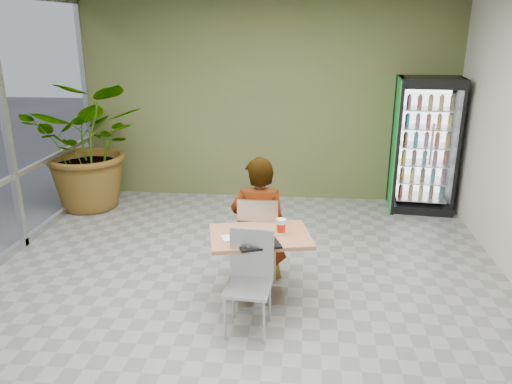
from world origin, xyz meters
TOP-DOWN VIEW (x-y plane):
  - ground at (0.00, 0.00)m, footprint 7.00×7.00m
  - room_envelope at (0.00, 0.00)m, footprint 6.00×7.00m
  - dining_table at (0.21, 0.10)m, footprint 1.13×0.90m
  - chair_far at (0.16, 0.55)m, footprint 0.44×0.45m
  - chair_near at (0.16, -0.36)m, footprint 0.45×0.46m
  - seated_woman at (0.16, 0.61)m, footprint 0.64×0.41m
  - pizza_plate at (0.14, 0.10)m, footprint 0.28×0.22m
  - soda_cup at (0.42, 0.12)m, footprint 0.09×0.09m
  - napkin_stack at (-0.07, -0.05)m, footprint 0.20×0.20m
  - cafeteria_tray at (0.22, -0.15)m, footprint 0.47×0.41m
  - beverage_fridge at (2.47, 3.14)m, footprint 1.00×0.80m
  - potted_plant at (-2.65, 2.73)m, footprint 1.92×1.70m

SIDE VIEW (x-z plane):
  - ground at x=0.00m, z-range 0.00..0.00m
  - dining_table at x=0.21m, z-range 0.16..0.91m
  - chair_near at x=0.16m, z-range 0.08..1.03m
  - seated_woman at x=0.16m, z-range -0.30..1.43m
  - chair_far at x=0.16m, z-range 0.08..1.08m
  - napkin_stack at x=-0.07m, z-range 0.75..0.77m
  - cafeteria_tray at x=0.22m, z-range 0.75..0.77m
  - pizza_plate at x=0.14m, z-range 0.75..0.78m
  - soda_cup at x=0.42m, z-range 0.75..0.91m
  - potted_plant at x=-2.65m, z-range 0.00..2.01m
  - beverage_fridge at x=2.47m, z-range 0.00..2.04m
  - room_envelope at x=0.00m, z-range 0.00..3.20m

